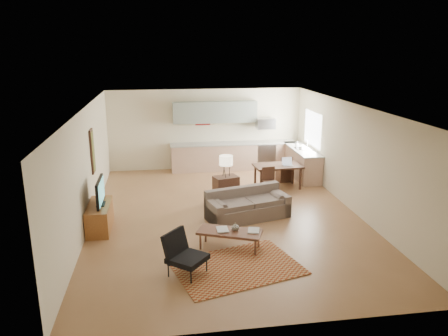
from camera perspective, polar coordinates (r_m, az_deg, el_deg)
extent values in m
plane|color=#8C603B|center=(10.91, 0.23, -6.25)|extent=(9.00, 9.00, 0.00)
plane|color=white|center=(10.22, 0.25, 7.95)|extent=(9.00, 9.00, 0.00)
plane|color=beige|center=(14.84, -2.40, 5.08)|extent=(6.50, 0.00, 6.50)
plane|color=beige|center=(6.33, 6.52, -9.91)|extent=(6.50, 0.00, 6.50)
plane|color=beige|center=(10.51, -17.55, -0.09)|extent=(0.00, 9.00, 9.00)
plane|color=beige|center=(11.42, 16.58, 1.21)|extent=(0.00, 9.00, 9.00)
cube|color=#A5A8AD|center=(15.06, 5.36, 1.68)|extent=(0.62, 0.62, 0.90)
cube|color=#A5A8AD|center=(14.86, 5.45, 5.82)|extent=(0.62, 0.40, 0.35)
cube|color=gray|center=(14.61, -1.18, 7.31)|extent=(2.80, 0.34, 0.70)
cube|color=white|center=(14.08, 11.50, 5.03)|extent=(0.02, 1.40, 1.05)
cube|color=maroon|center=(8.53, 1.69, -12.79)|extent=(2.66, 2.17, 0.02)
imported|color=maroon|center=(9.09, -0.95, -8.10)|extent=(0.24, 0.32, 0.03)
imported|color=navy|center=(9.10, 3.18, -8.11)|extent=(0.39, 0.43, 0.02)
imported|color=black|center=(9.08, 1.48, -7.66)|extent=(0.21, 0.21, 0.17)
imported|color=beige|center=(14.28, 9.54, 3.09)|extent=(0.11, 0.11, 0.19)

